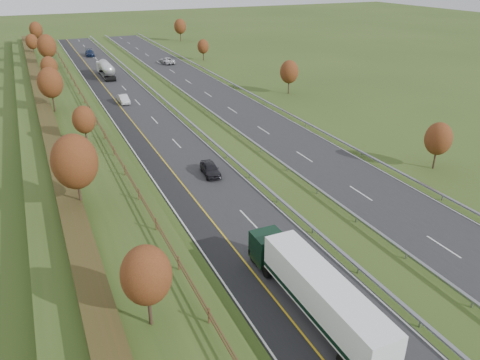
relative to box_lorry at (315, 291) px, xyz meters
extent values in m
plane|color=#304719|center=(8.59, 46.89, -2.33)|extent=(400.00, 400.00, 0.00)
cube|color=#232326|center=(0.59, 51.89, -2.31)|extent=(10.50, 200.00, 0.04)
cube|color=#232326|center=(17.09, 51.89, -2.31)|extent=(10.50, 200.00, 0.04)
cube|color=black|center=(-3.16, 51.89, -2.31)|extent=(3.00, 200.00, 0.04)
cube|color=silver|center=(-4.46, 51.89, -2.28)|extent=(0.15, 200.00, 0.01)
cube|color=gold|center=(-1.66, 51.89, -2.28)|extent=(0.15, 200.00, 0.01)
cube|color=silver|center=(5.64, 51.89, -2.28)|extent=(0.15, 200.00, 0.01)
cube|color=silver|center=(12.04, 51.89, -2.28)|extent=(0.15, 200.00, 0.01)
cube|color=silver|center=(22.14, 51.89, -2.28)|extent=(0.15, 200.00, 0.01)
cube|color=silver|center=(1.84, 2.89, -2.28)|extent=(0.15, 4.00, 0.01)
cube|color=silver|center=(15.84, 2.89, -2.28)|extent=(0.15, 4.00, 0.01)
cube|color=silver|center=(1.84, 14.89, -2.28)|extent=(0.15, 4.00, 0.01)
cube|color=silver|center=(15.84, 14.89, -2.28)|extent=(0.15, 4.00, 0.01)
cube|color=silver|center=(1.84, 26.89, -2.28)|extent=(0.15, 4.00, 0.01)
cube|color=silver|center=(15.84, 26.89, -2.28)|extent=(0.15, 4.00, 0.01)
cube|color=silver|center=(1.84, 38.89, -2.28)|extent=(0.15, 4.00, 0.01)
cube|color=silver|center=(15.84, 38.89, -2.28)|extent=(0.15, 4.00, 0.01)
cube|color=silver|center=(1.84, 50.89, -2.28)|extent=(0.15, 4.00, 0.01)
cube|color=silver|center=(15.84, 50.89, -2.28)|extent=(0.15, 4.00, 0.01)
cube|color=silver|center=(1.84, 62.89, -2.28)|extent=(0.15, 4.00, 0.01)
cube|color=silver|center=(15.84, 62.89, -2.28)|extent=(0.15, 4.00, 0.01)
cube|color=silver|center=(1.84, 74.89, -2.28)|extent=(0.15, 4.00, 0.01)
cube|color=silver|center=(15.84, 74.89, -2.28)|extent=(0.15, 4.00, 0.01)
cube|color=silver|center=(1.84, 86.89, -2.28)|extent=(0.15, 4.00, 0.01)
cube|color=silver|center=(15.84, 86.89, -2.28)|extent=(0.15, 4.00, 0.01)
cube|color=silver|center=(1.84, 98.89, -2.28)|extent=(0.15, 4.00, 0.01)
cube|color=silver|center=(15.84, 98.89, -2.28)|extent=(0.15, 4.00, 0.01)
cube|color=silver|center=(1.84, 110.89, -2.28)|extent=(0.15, 4.00, 0.01)
cube|color=silver|center=(15.84, 110.89, -2.28)|extent=(0.15, 4.00, 0.01)
cube|color=silver|center=(1.84, 122.89, -2.28)|extent=(0.15, 4.00, 0.01)
cube|color=silver|center=(15.84, 122.89, -2.28)|extent=(0.15, 4.00, 0.01)
cube|color=silver|center=(1.84, 134.89, -2.28)|extent=(0.15, 4.00, 0.01)
cube|color=silver|center=(15.84, 134.89, -2.28)|extent=(0.15, 4.00, 0.01)
cube|color=silver|center=(1.84, 146.89, -2.28)|extent=(0.15, 4.00, 0.01)
cube|color=silver|center=(15.84, 146.89, -2.28)|extent=(0.15, 4.00, 0.01)
cube|color=#304719|center=(-12.41, 51.89, -1.33)|extent=(12.00, 200.00, 2.00)
cube|color=#363516|center=(-14.41, 51.89, 0.22)|extent=(2.20, 180.00, 1.10)
cube|color=#422B19|center=(-7.91, 51.89, 0.22)|extent=(0.08, 184.00, 0.10)
cube|color=#422B19|center=(-7.91, 51.89, 0.62)|extent=(0.08, 184.00, 0.10)
cube|color=#422B19|center=(-7.91, 0.39, 0.27)|extent=(0.12, 0.12, 1.20)
cube|color=#422B19|center=(-7.91, 6.89, 0.27)|extent=(0.12, 0.12, 1.20)
cube|color=#422B19|center=(-7.91, 13.39, 0.27)|extent=(0.12, 0.12, 1.20)
cube|color=#422B19|center=(-7.91, 19.89, 0.27)|extent=(0.12, 0.12, 1.20)
cube|color=#422B19|center=(-7.91, 26.39, 0.27)|extent=(0.12, 0.12, 1.20)
cube|color=#422B19|center=(-7.91, 32.89, 0.27)|extent=(0.12, 0.12, 1.20)
cube|color=#422B19|center=(-7.91, 39.39, 0.27)|extent=(0.12, 0.12, 1.20)
cube|color=#422B19|center=(-7.91, 45.89, 0.27)|extent=(0.12, 0.12, 1.20)
cube|color=#422B19|center=(-7.91, 52.39, 0.27)|extent=(0.12, 0.12, 1.20)
cube|color=#422B19|center=(-7.91, 58.89, 0.27)|extent=(0.12, 0.12, 1.20)
cube|color=#422B19|center=(-7.91, 65.39, 0.27)|extent=(0.12, 0.12, 1.20)
cube|color=#422B19|center=(-7.91, 71.89, 0.27)|extent=(0.12, 0.12, 1.20)
cube|color=#422B19|center=(-7.91, 78.39, 0.27)|extent=(0.12, 0.12, 1.20)
cube|color=#422B19|center=(-7.91, 84.89, 0.27)|extent=(0.12, 0.12, 1.20)
cube|color=#422B19|center=(-7.91, 91.39, 0.27)|extent=(0.12, 0.12, 1.20)
cube|color=#422B19|center=(-7.91, 97.89, 0.27)|extent=(0.12, 0.12, 1.20)
cube|color=#422B19|center=(-7.91, 104.39, 0.27)|extent=(0.12, 0.12, 1.20)
cube|color=#422B19|center=(-7.91, 110.89, 0.27)|extent=(0.12, 0.12, 1.20)
cube|color=#422B19|center=(-7.91, 117.39, 0.27)|extent=(0.12, 0.12, 1.20)
cube|color=#422B19|center=(-7.91, 123.89, 0.27)|extent=(0.12, 0.12, 1.20)
cube|color=#422B19|center=(-7.91, 130.39, 0.27)|extent=(0.12, 0.12, 1.20)
cube|color=#422B19|center=(-7.91, 136.89, 0.27)|extent=(0.12, 0.12, 1.20)
cube|color=#422B19|center=(-7.91, 143.39, 0.27)|extent=(0.12, 0.12, 1.20)
cube|color=gray|center=(6.29, 51.89, -1.71)|extent=(0.32, 200.00, 0.18)
cube|color=gray|center=(6.29, -4.11, -2.05)|extent=(0.10, 0.14, 0.56)
cube|color=gray|center=(6.29, 2.89, -2.05)|extent=(0.10, 0.14, 0.56)
cube|color=gray|center=(6.29, 9.89, -2.05)|extent=(0.10, 0.14, 0.56)
cube|color=gray|center=(6.29, 16.89, -2.05)|extent=(0.10, 0.14, 0.56)
cube|color=gray|center=(6.29, 23.89, -2.05)|extent=(0.10, 0.14, 0.56)
cube|color=gray|center=(6.29, 30.89, -2.05)|extent=(0.10, 0.14, 0.56)
cube|color=gray|center=(6.29, 37.89, -2.05)|extent=(0.10, 0.14, 0.56)
cube|color=gray|center=(6.29, 44.89, -2.05)|extent=(0.10, 0.14, 0.56)
cube|color=gray|center=(6.29, 51.89, -2.05)|extent=(0.10, 0.14, 0.56)
cube|color=gray|center=(6.29, 58.89, -2.05)|extent=(0.10, 0.14, 0.56)
cube|color=gray|center=(6.29, 65.89, -2.05)|extent=(0.10, 0.14, 0.56)
cube|color=gray|center=(6.29, 72.89, -2.05)|extent=(0.10, 0.14, 0.56)
cube|color=gray|center=(6.29, 79.89, -2.05)|extent=(0.10, 0.14, 0.56)
cube|color=gray|center=(6.29, 86.89, -2.05)|extent=(0.10, 0.14, 0.56)
cube|color=gray|center=(6.29, 93.89, -2.05)|extent=(0.10, 0.14, 0.56)
cube|color=gray|center=(6.29, 100.89, -2.05)|extent=(0.10, 0.14, 0.56)
cube|color=gray|center=(6.29, 107.89, -2.05)|extent=(0.10, 0.14, 0.56)
cube|color=gray|center=(6.29, 114.89, -2.05)|extent=(0.10, 0.14, 0.56)
cube|color=gray|center=(6.29, 121.89, -2.05)|extent=(0.10, 0.14, 0.56)
cube|color=gray|center=(6.29, 128.89, -2.05)|extent=(0.10, 0.14, 0.56)
cube|color=gray|center=(6.29, 135.89, -2.05)|extent=(0.10, 0.14, 0.56)
cube|color=gray|center=(6.29, 142.89, -2.05)|extent=(0.10, 0.14, 0.56)
cube|color=gray|center=(6.29, 149.89, -2.05)|extent=(0.10, 0.14, 0.56)
cube|color=gray|center=(11.39, 51.89, -1.71)|extent=(0.32, 200.00, 0.18)
cube|color=gray|center=(11.39, -4.11, -2.05)|extent=(0.10, 0.14, 0.56)
cube|color=gray|center=(11.39, 2.89, -2.05)|extent=(0.10, 0.14, 0.56)
cube|color=gray|center=(11.39, 9.89, -2.05)|extent=(0.10, 0.14, 0.56)
cube|color=gray|center=(11.39, 16.89, -2.05)|extent=(0.10, 0.14, 0.56)
cube|color=gray|center=(11.39, 23.89, -2.05)|extent=(0.10, 0.14, 0.56)
cube|color=gray|center=(11.39, 30.89, -2.05)|extent=(0.10, 0.14, 0.56)
cube|color=gray|center=(11.39, 37.89, -2.05)|extent=(0.10, 0.14, 0.56)
cube|color=gray|center=(11.39, 44.89, -2.05)|extent=(0.10, 0.14, 0.56)
cube|color=gray|center=(11.39, 51.89, -2.05)|extent=(0.10, 0.14, 0.56)
cube|color=gray|center=(11.39, 58.89, -2.05)|extent=(0.10, 0.14, 0.56)
cube|color=gray|center=(11.39, 65.89, -2.05)|extent=(0.10, 0.14, 0.56)
cube|color=gray|center=(11.39, 72.89, -2.05)|extent=(0.10, 0.14, 0.56)
cube|color=gray|center=(11.39, 79.89, -2.05)|extent=(0.10, 0.14, 0.56)
cube|color=gray|center=(11.39, 86.89, -2.05)|extent=(0.10, 0.14, 0.56)
cube|color=gray|center=(11.39, 93.89, -2.05)|extent=(0.10, 0.14, 0.56)
cube|color=gray|center=(11.39, 100.89, -2.05)|extent=(0.10, 0.14, 0.56)
cube|color=gray|center=(11.39, 107.89, -2.05)|extent=(0.10, 0.14, 0.56)
cube|color=gray|center=(11.39, 114.89, -2.05)|extent=(0.10, 0.14, 0.56)
cube|color=gray|center=(11.39, 121.89, -2.05)|extent=(0.10, 0.14, 0.56)
cube|color=gray|center=(11.39, 128.89, -2.05)|extent=(0.10, 0.14, 0.56)
cube|color=gray|center=(11.39, 135.89, -2.05)|extent=(0.10, 0.14, 0.56)
cube|color=gray|center=(11.39, 142.89, -2.05)|extent=(0.10, 0.14, 0.56)
cube|color=gray|center=(11.39, 149.89, -2.05)|extent=(0.10, 0.14, 0.56)
cube|color=gray|center=(22.89, 51.89, -1.71)|extent=(0.32, 200.00, 0.18)
cube|color=gray|center=(22.89, 9.89, -2.05)|extent=(0.10, 0.14, 0.56)
cube|color=gray|center=(22.89, 23.89, -2.05)|extent=(0.10, 0.14, 0.56)
cube|color=gray|center=(22.89, 37.89, -2.05)|extent=(0.10, 0.14, 0.56)
cube|color=gray|center=(22.89, 51.89, -2.05)|extent=(0.10, 0.14, 0.56)
cube|color=gray|center=(22.89, 65.89, -2.05)|extent=(0.10, 0.14, 0.56)
cube|color=gray|center=(22.89, 79.89, -2.05)|extent=(0.10, 0.14, 0.56)
cube|color=gray|center=(22.89, 93.89, -2.05)|extent=(0.10, 0.14, 0.56)
cube|color=gray|center=(22.89, 107.89, -2.05)|extent=(0.10, 0.14, 0.56)
cube|color=gray|center=(22.89, 121.89, -2.05)|extent=(0.10, 0.14, 0.56)
cube|color=gray|center=(22.89, 135.89, -2.05)|extent=(0.10, 0.14, 0.56)
cube|color=gray|center=(22.89, 149.89, -2.05)|extent=(0.10, 0.14, 0.56)
cylinder|color=#2D2116|center=(-11.41, 1.89, 0.88)|extent=(0.24, 0.24, 2.43)
ellipsoid|color=#4A2210|center=(-11.41, 1.89, 3.56)|extent=(3.24, 3.24, 4.05)
cylinder|color=#2D2116|center=(-13.41, 19.89, 1.24)|extent=(0.24, 0.24, 3.15)
ellipsoid|color=#4A2210|center=(-13.41, 19.89, 4.71)|extent=(4.20, 4.20, 5.25)
cylinder|color=#2D2116|center=(-10.41, 37.89, 0.75)|extent=(0.24, 0.24, 2.16)
ellipsoid|color=#4A2210|center=(-10.41, 37.89, 3.13)|extent=(2.88, 2.88, 3.60)
cylinder|color=#2D2116|center=(-12.91, 55.89, 1.11)|extent=(0.24, 0.24, 2.88)
ellipsoid|color=#4A2210|center=(-12.91, 55.89, 4.28)|extent=(3.84, 3.84, 4.80)
cylinder|color=#2D2116|center=(-11.91, 73.89, 0.84)|extent=(0.24, 0.24, 2.34)
ellipsoid|color=#4A2210|center=(-11.91, 73.89, 3.41)|extent=(3.12, 3.12, 3.90)
cylinder|color=#2D2116|center=(-10.91, 91.89, 1.20)|extent=(0.24, 0.24, 3.06)
ellipsoid|color=#4A2210|center=(-10.91, 91.89, 4.57)|extent=(4.08, 4.08, 5.10)
cylinder|color=#2D2116|center=(-13.41, 109.89, 0.79)|extent=(0.24, 0.24, 2.25)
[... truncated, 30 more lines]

